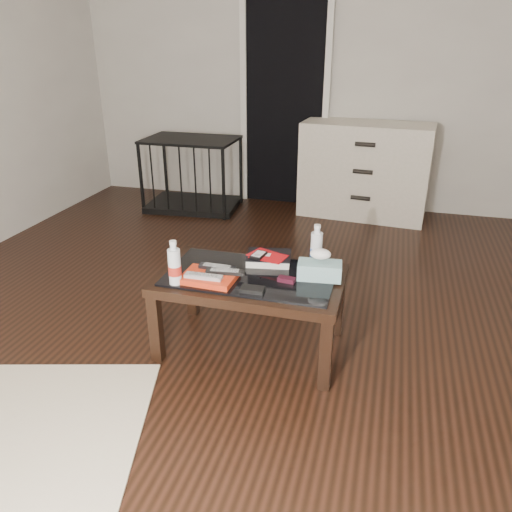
{
  "coord_description": "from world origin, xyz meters",
  "views": [
    {
      "loc": [
        0.7,
        -2.61,
        1.65
      ],
      "look_at": [
        0.05,
        -0.23,
        0.55
      ],
      "focal_mm": 35.0,
      "sensor_mm": 36.0,
      "label": 1
    }
  ],
  "objects_px": {
    "water_bottle_right": "(316,245)",
    "tissue_box": "(320,270)",
    "pet_crate": "(193,186)",
    "water_bottle_left": "(174,262)",
    "dresser": "(364,170)",
    "textbook": "(269,258)",
    "coffee_table": "(251,285)"
  },
  "relations": [
    {
      "from": "pet_crate",
      "to": "water_bottle_left",
      "type": "xyz_separation_m",
      "value": [
        0.92,
        -2.48,
        0.35
      ]
    },
    {
      "from": "water_bottle_right",
      "to": "tissue_box",
      "type": "height_order",
      "value": "water_bottle_right"
    },
    {
      "from": "water_bottle_right",
      "to": "coffee_table",
      "type": "bearing_deg",
      "value": -145.74
    },
    {
      "from": "pet_crate",
      "to": "tissue_box",
      "type": "distance_m",
      "value": 2.77
    },
    {
      "from": "water_bottle_right",
      "to": "pet_crate",
      "type": "bearing_deg",
      "value": 127.66
    },
    {
      "from": "water_bottle_left",
      "to": "tissue_box",
      "type": "distance_m",
      "value": 0.76
    },
    {
      "from": "coffee_table",
      "to": "dresser",
      "type": "bearing_deg",
      "value": 80.37
    },
    {
      "from": "pet_crate",
      "to": "textbook",
      "type": "bearing_deg",
      "value": -62.84
    },
    {
      "from": "textbook",
      "to": "pet_crate",
      "type": "bearing_deg",
      "value": 112.88
    },
    {
      "from": "pet_crate",
      "to": "water_bottle_left",
      "type": "height_order",
      "value": "pet_crate"
    },
    {
      "from": "textbook",
      "to": "dresser",
      "type": "bearing_deg",
      "value": 71.53
    },
    {
      "from": "dresser",
      "to": "tissue_box",
      "type": "xyz_separation_m",
      "value": [
        -0.06,
        -2.45,
        0.06
      ]
    },
    {
      "from": "dresser",
      "to": "tissue_box",
      "type": "bearing_deg",
      "value": -86.55
    },
    {
      "from": "dresser",
      "to": "textbook",
      "type": "distance_m",
      "value": 2.36
    },
    {
      "from": "coffee_table",
      "to": "tissue_box",
      "type": "bearing_deg",
      "value": 7.93
    },
    {
      "from": "water_bottle_right",
      "to": "water_bottle_left",
      "type": "bearing_deg",
      "value": -147.5
    },
    {
      "from": "coffee_table",
      "to": "textbook",
      "type": "distance_m",
      "value": 0.21
    },
    {
      "from": "pet_crate",
      "to": "water_bottle_right",
      "type": "xyz_separation_m",
      "value": [
        1.59,
        -2.06,
        0.35
      ]
    },
    {
      "from": "water_bottle_right",
      "to": "tissue_box",
      "type": "distance_m",
      "value": 0.19
    },
    {
      "from": "water_bottle_left",
      "to": "tissue_box",
      "type": "bearing_deg",
      "value": 19.93
    },
    {
      "from": "pet_crate",
      "to": "tissue_box",
      "type": "relative_size",
      "value": 4.13
    },
    {
      "from": "water_bottle_left",
      "to": "water_bottle_right",
      "type": "height_order",
      "value": "same"
    },
    {
      "from": "textbook",
      "to": "water_bottle_right",
      "type": "height_order",
      "value": "water_bottle_right"
    },
    {
      "from": "coffee_table",
      "to": "dresser",
      "type": "relative_size",
      "value": 0.81
    },
    {
      "from": "pet_crate",
      "to": "textbook",
      "type": "xyz_separation_m",
      "value": [
        1.33,
        -2.1,
        0.25
      ]
    },
    {
      "from": "textbook",
      "to": "tissue_box",
      "type": "xyz_separation_m",
      "value": [
        0.31,
        -0.13,
        0.02
      ]
    },
    {
      "from": "pet_crate",
      "to": "textbook",
      "type": "distance_m",
      "value": 2.49
    },
    {
      "from": "textbook",
      "to": "water_bottle_left",
      "type": "bearing_deg",
      "value": -145.63
    },
    {
      "from": "pet_crate",
      "to": "water_bottle_left",
      "type": "distance_m",
      "value": 2.67
    },
    {
      "from": "dresser",
      "to": "pet_crate",
      "type": "xyz_separation_m",
      "value": [
        -1.7,
        -0.23,
        -0.22
      ]
    },
    {
      "from": "dresser",
      "to": "textbook",
      "type": "relative_size",
      "value": 4.95
    },
    {
      "from": "coffee_table",
      "to": "water_bottle_right",
      "type": "relative_size",
      "value": 4.2
    }
  ]
}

